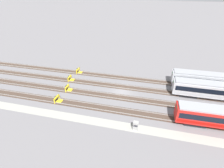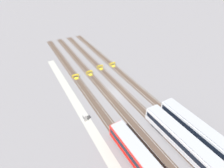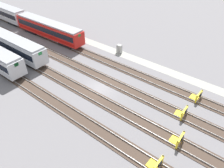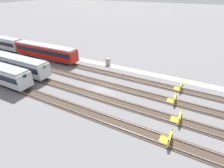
# 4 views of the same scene
# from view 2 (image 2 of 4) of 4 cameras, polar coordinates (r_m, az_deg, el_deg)

# --- Properties ---
(ground_plane) EXTENTS (400.00, 400.00, 0.00)m
(ground_plane) POSITION_cam_2_polar(r_m,az_deg,el_deg) (46.07, 1.41, -3.26)
(ground_plane) COLOR slate
(service_walkway) EXTENTS (54.00, 2.00, 0.01)m
(service_walkway) POSITION_cam_2_polar(r_m,az_deg,el_deg) (42.87, -10.81, -7.61)
(service_walkway) COLOR #9E9E93
(service_walkway) RESTS_ON ground
(rail_track_nearest) EXTENTS (90.00, 2.23, 0.21)m
(rail_track_nearest) POSITION_cam_2_polar(r_m,az_deg,el_deg) (43.78, -6.00, -5.89)
(rail_track_nearest) COLOR #47382D
(rail_track_nearest) RESTS_ON ground
(rail_track_near_inner) EXTENTS (90.00, 2.24, 0.21)m
(rail_track_near_inner) POSITION_cam_2_polar(r_m,az_deg,el_deg) (45.20, -0.97, -4.08)
(rail_track_near_inner) COLOR #47382D
(rail_track_near_inner) RESTS_ON ground
(rail_track_middle) EXTENTS (90.00, 2.24, 0.21)m
(rail_track_middle) POSITION_cam_2_polar(r_m,az_deg,el_deg) (46.98, 3.70, -2.37)
(rail_track_middle) COLOR #47382D
(rail_track_middle) RESTS_ON ground
(rail_track_far_inner) EXTENTS (90.00, 2.23, 0.21)m
(rail_track_far_inner) POSITION_cam_2_polar(r_m,az_deg,el_deg) (49.09, 7.99, -0.78)
(rail_track_far_inner) COLOR #47382D
(rail_track_far_inner) RESTS_ON ground
(subway_car_front_row_leftmost) EXTENTS (18.04, 3.09, 3.70)m
(subway_car_front_row_leftmost) POSITION_cam_2_polar(r_m,az_deg,el_deg) (38.50, 26.65, -13.80)
(subway_car_front_row_leftmost) COLOR silver
(subway_car_front_row_leftmost) RESTS_ON ground
(subway_car_front_row_left_inner) EXTENTS (18.06, 3.24, 3.70)m
(subway_car_front_row_left_inner) POSITION_cam_2_polar(r_m,az_deg,el_deg) (31.44, 10.80, -24.47)
(subway_car_front_row_left_inner) COLOR red
(subway_car_front_row_left_inner) RESTS_ON ground
(subway_car_front_row_right_inner) EXTENTS (18.03, 3.04, 3.70)m
(subway_car_front_row_right_inner) POSITION_cam_2_polar(r_m,az_deg,el_deg) (35.79, 22.33, -16.98)
(subway_car_front_row_right_inner) COLOR silver
(subway_car_front_row_right_inner) RESTS_ON ground
(bumper_stop_nearest_track) EXTENTS (1.37, 2.01, 1.22)m
(bumper_stop_nearest_track) POSITION_cam_2_polar(r_m,az_deg,el_deg) (52.88, -11.72, 2.35)
(bumper_stop_nearest_track) COLOR yellow
(bumper_stop_nearest_track) RESTS_ON ground
(bumper_stop_near_inner_track) EXTENTS (1.38, 2.01, 1.22)m
(bumper_stop_near_inner_track) POSITION_cam_2_polar(r_m,az_deg,el_deg) (53.86, -7.26, 3.54)
(bumper_stop_near_inner_track) COLOR yellow
(bumper_stop_near_inner_track) RESTS_ON ground
(bumper_stop_middle_track) EXTENTS (1.37, 2.01, 1.22)m
(bumper_stop_middle_track) POSITION_cam_2_polar(r_m,az_deg,el_deg) (56.49, -3.79, 5.42)
(bumper_stop_middle_track) COLOR yellow
(bumper_stop_middle_track) RESTS_ON ground
(bumper_stop_far_inner_track) EXTENTS (1.35, 2.00, 1.22)m
(bumper_stop_far_inner_track) POSITION_cam_2_polar(r_m,az_deg,el_deg) (57.95, 0.26, 6.34)
(bumper_stop_far_inner_track) COLOR yellow
(bumper_stop_far_inner_track) RESTS_ON ground
(electrical_cabinet) EXTENTS (0.90, 0.73, 1.60)m
(electrical_cabinet) POSITION_cam_2_polar(r_m,az_deg,el_deg) (39.25, -8.83, -10.75)
(electrical_cabinet) COLOR #9E9E99
(electrical_cabinet) RESTS_ON ground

